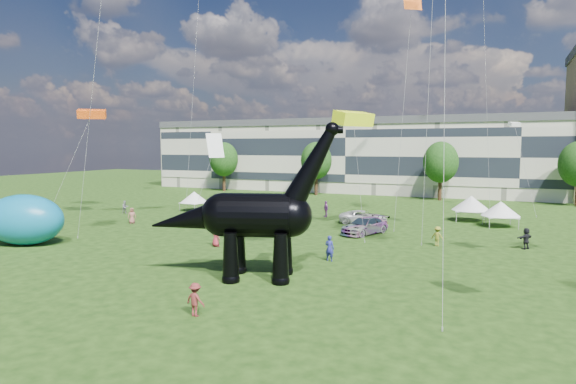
% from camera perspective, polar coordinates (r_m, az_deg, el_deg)
% --- Properties ---
extents(ground, '(220.00, 220.00, 0.00)m').
position_cam_1_polar(ground, '(29.01, -11.79, -11.06)').
color(ground, '#16330C').
rests_on(ground, ground).
extents(terrace_row, '(78.00, 11.00, 12.00)m').
position_cam_1_polar(terrace_row, '(87.98, 7.88, 3.97)').
color(terrace_row, beige).
rests_on(terrace_row, ground).
extents(tree_far_left, '(5.20, 5.20, 9.44)m').
position_cam_1_polar(tree_far_left, '(88.63, -7.63, 4.18)').
color(tree_far_left, '#382314').
rests_on(tree_far_left, ground).
extents(tree_mid_left, '(5.20, 5.20, 9.44)m').
position_cam_1_polar(tree_mid_left, '(80.68, 3.36, 4.09)').
color(tree_mid_left, '#382314').
rests_on(tree_mid_left, ground).
extents(tree_mid_right, '(5.20, 5.20, 9.44)m').
position_cam_1_polar(tree_mid_right, '(76.00, 17.66, 3.77)').
color(tree_mid_right, '#382314').
rests_on(tree_mid_right, ground).
extents(dinosaur_sculpture, '(12.12, 5.47, 10.00)m').
position_cam_1_polar(dinosaur_sculpture, '(29.84, -4.56, -3.07)').
color(dinosaur_sculpture, black).
rests_on(dinosaur_sculpture, ground).
extents(car_silver, '(3.39, 4.18, 1.34)m').
position_cam_1_polar(car_silver, '(56.34, -9.99, -2.30)').
color(car_silver, '#ABABAF').
rests_on(car_silver, ground).
extents(car_grey, '(4.58, 1.76, 1.49)m').
position_cam_1_polar(car_grey, '(55.56, -4.42, -2.26)').
color(car_grey, gray).
rests_on(car_grey, ground).
extents(car_white, '(5.32, 3.12, 1.39)m').
position_cam_1_polar(car_white, '(51.64, 8.88, -2.96)').
color(car_white, silver).
rests_on(car_white, ground).
extents(car_dark, '(4.10, 5.88, 1.58)m').
position_cam_1_polar(car_dark, '(45.52, 9.08, -3.97)').
color(car_dark, '#595960').
rests_on(car_dark, ground).
extents(gazebo_near, '(4.58, 4.58, 2.61)m').
position_cam_1_polar(gazebo_near, '(53.45, 23.89, -1.85)').
color(gazebo_near, white).
rests_on(gazebo_near, ground).
extents(gazebo_far, '(4.34, 4.34, 2.80)m').
position_cam_1_polar(gazebo_far, '(56.22, 20.88, -1.26)').
color(gazebo_far, silver).
rests_on(gazebo_far, ground).
extents(gazebo_left, '(4.05, 4.05, 2.45)m').
position_cam_1_polar(gazebo_left, '(62.23, -11.06, -0.61)').
color(gazebo_left, white).
rests_on(gazebo_left, ground).
extents(inflatable_teal, '(7.65, 5.92, 4.22)m').
position_cam_1_polar(inflatable_teal, '(45.53, -28.78, -2.90)').
color(inflatable_teal, '#0D6F9C').
rests_on(inflatable_teal, ground).
extents(visitors, '(44.94, 34.60, 1.85)m').
position_cam_1_polar(visitors, '(41.68, 1.59, -4.68)').
color(visitors, olive).
rests_on(visitors, ground).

